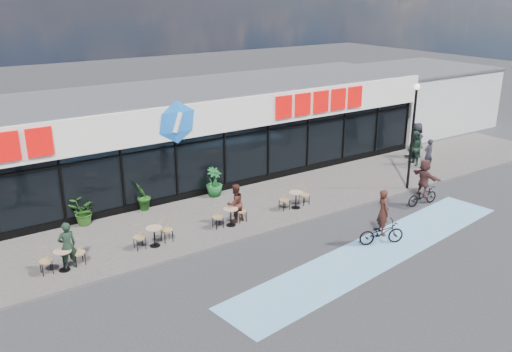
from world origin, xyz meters
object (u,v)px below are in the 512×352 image
at_px(patron_right, 235,203).
at_px(pedestrian_a, 415,148).
at_px(cyclist_a, 382,226).
at_px(cyclist_b, 423,185).
at_px(lamp_post, 413,127).
at_px(potted_plant_right, 214,182).
at_px(potted_plant_left, 82,212).
at_px(pedestrian_b, 417,140).
at_px(patron_left, 67,246).
at_px(pedestrian_c, 429,153).
at_px(potted_plant_mid, 143,197).

relative_size(patron_right, pedestrian_a, 0.86).
height_order(cyclist_a, cyclist_b, cyclist_a).
bearing_deg(lamp_post, potted_plant_right, 152.60).
xyz_separation_m(potted_plant_left, pedestrian_a, (17.39, -2.11, 0.38)).
relative_size(potted_plant_left, pedestrian_b, 0.57).
distance_m(potted_plant_right, pedestrian_b, 12.67).
bearing_deg(cyclist_b, cyclist_a, -158.28).
distance_m(lamp_post, cyclist_b, 2.88).
bearing_deg(patron_left, pedestrian_a, 178.25).
height_order(potted_plant_right, patron_left, patron_left).
height_order(potted_plant_right, pedestrian_a, pedestrian_a).
relative_size(patron_right, pedestrian_c, 1.04).
relative_size(patron_right, cyclist_b, 0.77).
distance_m(lamp_post, pedestrian_c, 4.33).
height_order(lamp_post, cyclist_a, lamp_post).
distance_m(potted_plant_mid, pedestrian_b, 16.09).
relative_size(potted_plant_mid, patron_left, 0.76).
bearing_deg(cyclist_b, potted_plant_left, 155.63).
bearing_deg(potted_plant_left, pedestrian_c, -9.00).
height_order(lamp_post, patron_left, lamp_post).
bearing_deg(lamp_post, cyclist_b, -119.48).
height_order(patron_right, pedestrian_a, pedestrian_a).
distance_m(potted_plant_right, cyclist_b, 9.42).
bearing_deg(potted_plant_mid, pedestrian_c, -10.77).
bearing_deg(pedestrian_a, pedestrian_b, 144.32).
height_order(potted_plant_left, pedestrian_c, pedestrian_c).
height_order(pedestrian_c, cyclist_b, cyclist_b).
bearing_deg(potted_plant_right, potted_plant_mid, 177.23).
distance_m(potted_plant_mid, cyclist_a, 10.08).
xyz_separation_m(potted_plant_right, cyclist_b, (7.30, -5.95, 0.18)).
bearing_deg(cyclist_a, pedestrian_a, 34.03).
bearing_deg(potted_plant_mid, pedestrian_b, -4.19).
bearing_deg(lamp_post, pedestrian_a, 36.43).
relative_size(potted_plant_left, cyclist_b, 0.53).
relative_size(potted_plant_right, pedestrian_a, 0.72).
relative_size(potted_plant_left, patron_left, 0.67).
relative_size(potted_plant_mid, pedestrian_c, 0.82).
bearing_deg(cyclist_a, potted_plant_right, 110.40).
xyz_separation_m(pedestrian_a, pedestrian_b, (1.30, 0.99, 0.05)).
relative_size(potted_plant_mid, pedestrian_b, 0.65).
xyz_separation_m(potted_plant_right, cyclist_a, (2.87, -7.71, -0.04)).
bearing_deg(cyclist_b, pedestrian_c, 37.00).
relative_size(potted_plant_mid, potted_plant_right, 0.95).
distance_m(potted_plant_mid, potted_plant_right, 3.42).
bearing_deg(potted_plant_mid, potted_plant_right, -2.77).
bearing_deg(patron_right, potted_plant_left, -37.51).
height_order(potted_plant_mid, cyclist_a, cyclist_a).
bearing_deg(cyclist_a, potted_plant_mid, 128.57).
height_order(patron_left, patron_right, patron_left).
bearing_deg(potted_plant_mid, patron_right, -50.21).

